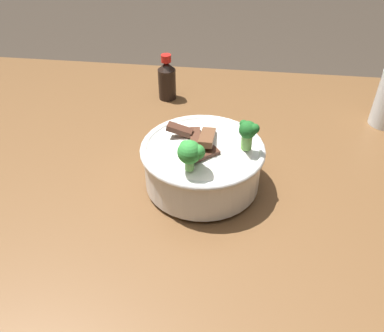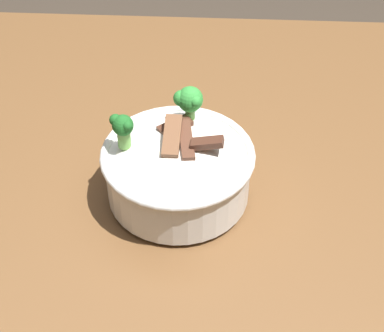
{
  "view_description": "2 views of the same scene",
  "coord_description": "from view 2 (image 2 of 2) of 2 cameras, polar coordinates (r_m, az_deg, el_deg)",
  "views": [
    {
      "loc": [
        0.17,
        -0.56,
        1.27
      ],
      "look_at": [
        0.09,
        0.01,
        0.83
      ],
      "focal_mm": 36.98,
      "sensor_mm": 36.0,
      "label": 1
    },
    {
      "loc": [
        0.06,
        0.66,
        1.44
      ],
      "look_at": [
        0.09,
        0.03,
        0.86
      ],
      "focal_mm": 56.49,
      "sensor_mm": 36.0,
      "label": 2
    }
  ],
  "objects": [
    {
      "name": "rice_bowl",
      "position": [
        0.89,
        -1.35,
        -0.01
      ],
      "size": [
        0.22,
        0.22,
        0.15
      ],
      "color": "white",
      "rests_on": "dining_table"
    },
    {
      "name": "dining_table",
      "position": [
        0.99,
        5.35,
        -5.58
      ],
      "size": [
        1.54,
        1.08,
        0.78
      ],
      "color": "brown",
      "rests_on": "ground"
    }
  ]
}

